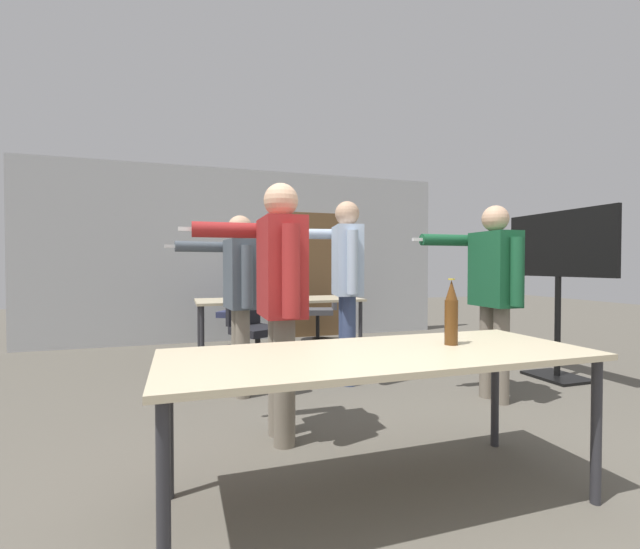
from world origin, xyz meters
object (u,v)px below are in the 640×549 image
Objects in this scene: person_far_watching at (493,283)px; office_chair_side_rolled at (253,333)px; person_center_tall at (239,287)px; tv_screen at (558,270)px; office_chair_mid_tucked at (243,317)px; drink_cup at (292,296)px; beer_bottle at (451,314)px; office_chair_far_left at (323,313)px; person_right_polo at (279,287)px; person_left_plaid at (346,273)px.

person_far_watching is 2.53m from office_chair_side_rolled.
person_center_tall is 0.96× the size of person_far_watching.
tv_screen is 1.82× the size of office_chair_mid_tucked.
person_far_watching is 18.74× the size of drink_cup.
drink_cup is at bearing -39.18° from person_center_tall.
tv_screen is 4.85× the size of beer_bottle.
office_chair_mid_tucked reaches higher than office_chair_far_left.
person_right_polo reaches higher than drink_cup.
person_left_plaid is at bearing -128.10° from office_chair_mid_tucked.
office_chair_far_left is 0.96× the size of office_chair_mid_tucked.
person_right_polo is 1.51m from person_left_plaid.
tv_screen is at bearing -133.26° from office_chair_far_left.
person_far_watching is 0.93× the size of person_left_plaid.
person_right_polo reaches higher than office_chair_side_rolled.
person_left_plaid reaches higher than office_chair_side_rolled.
office_chair_far_left is (1.47, 3.46, -0.61)m from person_right_polo.
person_left_plaid is 1.97× the size of office_chair_side_rolled.
beer_bottle is (-1.20, -1.09, -0.10)m from person_far_watching.
person_left_plaid is 1.24m from drink_cup.
person_left_plaid reaches higher than beer_bottle.
drink_cup is at bearing 32.92° from person_far_watching.
beer_bottle is at bearing 74.97° from office_chair_side_rolled.
beer_bottle is at bearing -172.77° from office_chair_far_left.
beer_bottle reaches higher than drink_cup.
drink_cup is (-2.41, 1.71, -0.34)m from tv_screen.
person_center_tall is 2.25m from person_far_watching.
person_right_polo is at bearing 99.10° from person_far_watching.
office_chair_far_left is at bearing -1.56° from person_left_plaid.
office_chair_far_left is at bearing -22.13° from person_right_polo.
office_chair_far_left is at bearing -39.73° from person_center_tall.
office_chair_side_rolled is at bearing -151.05° from office_chair_mid_tucked.
person_far_watching reaches higher than person_center_tall.
person_right_polo is 19.08× the size of drink_cup.
person_center_tall is 2.21m from office_chair_mid_tucked.
person_right_polo is at bearing -179.21° from person_center_tall.
tv_screen is 1.07× the size of person_center_tall.
tv_screen is 2.23m from person_left_plaid.
person_right_polo reaches higher than beer_bottle.
person_center_tall is 17.98× the size of drink_cup.
person_left_plaid is 1.28m from office_chair_side_rolled.
drink_cup is at bearing 23.10° from person_left_plaid.
person_left_plaid reaches higher than person_center_tall.
office_chair_side_rolled is (-2.97, 1.27, -0.71)m from tv_screen.
person_center_tall is 1.08m from person_left_plaid.
office_chair_side_rolled is at bearing -141.79° from drink_cup.
person_center_tall is 2.91m from office_chair_far_left.
office_chair_mid_tucked is (-1.26, -0.25, 0.03)m from office_chair_far_left.
office_chair_side_rolled is at bearing -23.84° from person_center_tall.
person_right_polo is at bearing 131.97° from beer_bottle.
person_far_watching is at bearing 42.27° from beer_bottle.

